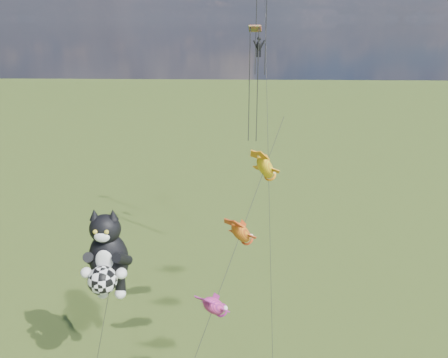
{
  "coord_description": "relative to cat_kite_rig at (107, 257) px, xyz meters",
  "views": [
    {
      "loc": [
        11.43,
        -18.06,
        21.54
      ],
      "look_at": [
        10.44,
        11.03,
        10.86
      ],
      "focal_mm": 35.0,
      "sensor_mm": 36.0,
      "label": 1
    }
  ],
  "objects": [
    {
      "name": "fish_windsock_rig",
      "position": [
        7.06,
        -1.7,
        0.4
      ],
      "size": [
        7.6,
        14.15,
        15.96
      ],
      "rotation": [
        0.0,
        0.0,
        -0.16
      ],
      "color": "brown",
      "rests_on": "ground"
    },
    {
      "name": "cat_kite_rig",
      "position": [
        0.0,
        0.0,
        0.0
      ],
      "size": [
        2.89,
        4.26,
        11.5
      ],
      "rotation": [
        0.0,
        0.0,
        -0.38
      ],
      "color": "brown",
      "rests_on": "ground"
    },
    {
      "name": "parafoil_rig",
      "position": [
        9.12,
        14.26,
        10.96
      ],
      "size": [
        1.89,
        17.51,
        26.81
      ],
      "rotation": [
        0.0,
        0.0,
        0.12
      ],
      "color": "brown",
      "rests_on": "ground"
    }
  ]
}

